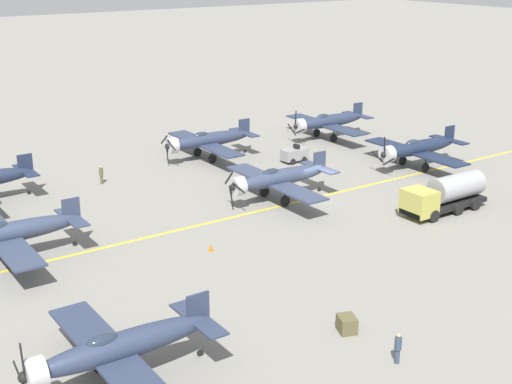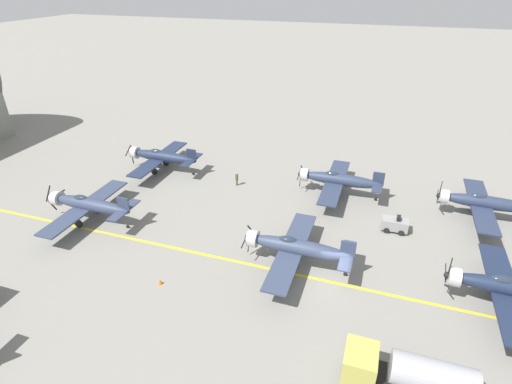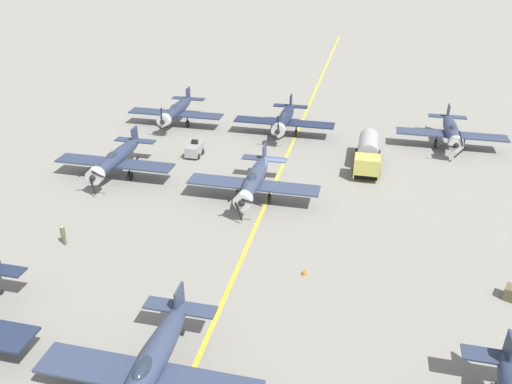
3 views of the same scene
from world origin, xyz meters
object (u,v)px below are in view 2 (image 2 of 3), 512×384
Objects in this scene: airplane_far_right at (161,157)px; fuel_tanker at (408,375)px; airplane_near_right at (485,203)px; airplane_far_center at (88,204)px; ground_crew_walking at (237,178)px; tow_tractor at (395,224)px; traffic_cone at (160,281)px; airplane_mid_center at (296,247)px; airplane_near_center at (511,288)px; airplane_mid_right at (338,180)px.

fuel_tanker is (-23.62, -31.22, -0.50)m from airplane_far_right.
airplane_near_right is 42.01m from airplane_far_center.
fuel_tanker is 30.45m from ground_crew_walking.
fuel_tanker is 18.63m from tow_tractor.
traffic_cone is (-6.43, -12.20, -1.74)m from airplane_far_center.
airplane_near_right reaches higher than fuel_tanker.
airplane_mid_center is 1.00× the size of airplane_far_center.
tow_tractor is (8.48, 8.63, -1.22)m from airplane_near_center.
tow_tractor is at bearing -74.82° from airplane_far_center.
tow_tractor is at bearing -102.49° from ground_crew_walking.
airplane_near_right is 1.00× the size of airplane_near_center.
tow_tractor is at bearing -101.83° from airplane_far_right.
airplane_far_right is 40.94m from airplane_near_center.
airplane_near_center reaches higher than airplane_mid_right.
fuel_tanker is (-23.96, 7.59, -0.50)m from airplane_near_right.
airplane_far_right is 38.81m from airplane_near_right.
airplane_near_center is at bearing -173.46° from airplane_near_right.
airplane_mid_center is 1.00× the size of airplane_mid_right.
traffic_cone is (-6.33, 27.32, -1.74)m from airplane_near_center.
ground_crew_walking is at bearing 41.56° from fuel_tanker.
traffic_cone is (3.76, 19.90, -1.24)m from fuel_tanker.
airplane_far_center is at bearing 72.40° from fuel_tanker.
airplane_near_right is 1.00× the size of airplane_far_center.
airplane_far_right is 13.46m from airplane_far_center.
airplane_near_right is at bearing -91.79° from airplane_far_right.
airplane_mid_right is at bearing -59.59° from airplane_far_center.
airplane_far_right is 21.82× the size of traffic_cone.
airplane_mid_center and airplane_far_right have the same top height.
airplane_mid_center is 13.78m from fuel_tanker.
tow_tractor is at bearing -47.11° from airplane_mid_center.
airplane_mid_center and airplane_far_center have the same top height.
ground_crew_walking is (-1.57, 12.22, -1.07)m from airplane_mid_right.
airplane_mid_right reaches higher than fuel_tanker.
airplane_near_center reaches higher than airplane_far_center.
fuel_tanker is 3.08× the size of tow_tractor.
airplane_mid_right is 12.37m from ground_crew_walking.
airplane_far_right is at bearing -3.77° from airplane_far_center.
airplane_mid_center is 17.01m from airplane_near_center.
traffic_cone is at bearing 133.53° from airplane_near_right.
airplane_mid_center is at bearing 44.09° from fuel_tanker.
traffic_cone is (-19.02, -0.31, -0.66)m from ground_crew_walking.
airplane_near_right is (0.34, -38.81, -0.00)m from airplane_far_right.
airplane_far_center is 33.68m from fuel_tanker.
airplane_near_center is (-13.87, 0.17, 0.00)m from airplane_near_right.
airplane_near_center reaches higher than airplane_far_right.
airplane_near_right is 13.87m from airplane_near_center.
airplane_mid_center is 22.52m from airplane_far_center.
airplane_near_center is (-13.53, -38.64, -0.00)m from airplane_far_right.
airplane_mid_right is at bearing 18.15° from fuel_tanker.
fuel_tanker is 20.29m from traffic_cone.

